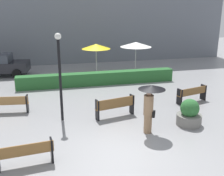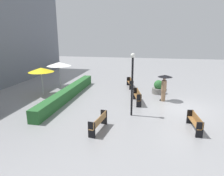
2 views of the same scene
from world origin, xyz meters
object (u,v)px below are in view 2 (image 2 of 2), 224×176
bench_mid_center (138,96)px  patio_umbrella_white (59,64)px  lamp_post (132,78)px  planter_pot (158,88)px  pedestrian_with_umbrella (164,84)px  patio_umbrella_yellow (41,70)px  bench_far_left (99,122)px  bench_far_right (130,82)px  bench_near_left (195,121)px

bench_mid_center → patio_umbrella_white: bearing=65.5°
lamp_post → planter_pot: bearing=-18.9°
pedestrian_with_umbrella → patio_umbrella_white: bearing=74.8°
lamp_post → patio_umbrella_yellow: 8.23m
bench_far_left → pedestrian_with_umbrella: (5.67, -3.58, 0.84)m
bench_far_left → pedestrian_with_umbrella: bearing=-32.2°
planter_pot → bench_far_right: bearing=58.4°
bench_near_left → lamp_post: 4.17m
patio_umbrella_yellow → planter_pot: bearing=-76.6°
bench_far_right → patio_umbrella_yellow: patio_umbrella_yellow is taller
bench_far_left → planter_pot: planter_pot is taller
bench_near_left → patio_umbrella_yellow: size_ratio=0.77×
pedestrian_with_umbrella → patio_umbrella_white: size_ratio=0.85×
bench_near_left → patio_umbrella_white: size_ratio=0.75×
patio_umbrella_yellow → patio_umbrella_white: (2.90, -0.19, 0.07)m
bench_far_left → patio_umbrella_yellow: bearing=49.1°
planter_pot → lamp_post: size_ratio=0.30×
bench_far_left → bench_near_left: 5.04m
bench_near_left → bench_mid_center: (3.75, 3.25, 0.07)m
bench_near_left → lamp_post: size_ratio=0.46×
bench_near_left → patio_umbrella_white: patio_umbrella_white is taller
bench_mid_center → patio_umbrella_white: (3.50, 7.68, 1.62)m
planter_pot → bench_mid_center: bearing=151.0°
bench_far_right → planter_pot: bearing=-121.6°
bench_far_left → patio_umbrella_yellow: patio_umbrella_yellow is taller
bench_mid_center → lamp_post: size_ratio=0.49×
patio_umbrella_yellow → pedestrian_with_umbrella: bearing=-88.2°
planter_pot → patio_umbrella_white: 9.43m
planter_pot → patio_umbrella_white: size_ratio=0.49×
pedestrian_with_umbrella → bench_mid_center: bearing=115.4°
bench_far_left → planter_pot: (7.62, -3.26, -0.01)m
bench_far_left → bench_far_right: (9.19, -0.70, -0.00)m
bench_near_left → patio_umbrella_yellow: bearing=68.7°
patio_umbrella_yellow → patio_umbrella_white: 2.91m
bench_mid_center → patio_umbrella_white: size_ratio=0.81×
bench_far_right → patio_umbrella_white: patio_umbrella_white is taller
patio_umbrella_yellow → lamp_post: bearing=-111.3°
bench_far_left → lamp_post: size_ratio=0.47×
planter_pot → lamp_post: lamp_post is taller
planter_pot → lamp_post: bearing=161.1°
lamp_post → bench_mid_center: bearing=-5.2°
bench_near_left → bench_mid_center: 4.97m
bench_far_left → lamp_post: (2.38, -1.47, 1.87)m
bench_far_right → lamp_post: (-6.81, -0.76, 1.87)m
bench_far_right → bench_mid_center: 4.53m
patio_umbrella_yellow → bench_mid_center: bearing=-94.3°
lamp_post → patio_umbrella_white: bearing=51.7°
bench_far_right → bench_near_left: (-8.18, -4.23, -0.01)m
bench_mid_center → patio_umbrella_white: 8.60m
bench_far_left → bench_mid_center: (4.77, -1.68, 0.06)m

